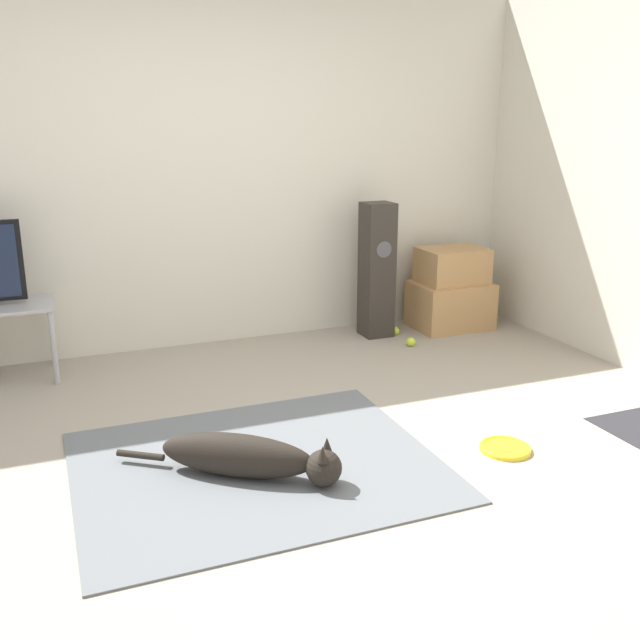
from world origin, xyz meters
name	(u,v)px	position (x,y,z in m)	size (l,w,h in m)	color
ground_plane	(288,464)	(0.00, 0.00, 0.00)	(12.00, 12.00, 0.00)	#9E9384
wall_back	(187,170)	(0.00, 2.10, 1.27)	(8.00, 0.06, 2.55)	beige
area_rug	(257,466)	(-0.15, 0.03, 0.01)	(1.73, 1.44, 0.01)	slate
dog	(249,457)	(-0.21, -0.07, 0.11)	(0.95, 0.69, 0.22)	black
frisbee	(505,448)	(1.09, -0.27, 0.01)	(0.26, 0.26, 0.03)	yellow
cardboard_box_lower	(450,305)	(1.99, 1.75, 0.18)	(0.60, 0.45, 0.37)	tan
cardboard_box_upper	(452,266)	(2.00, 1.76, 0.50)	(0.50, 0.38, 0.27)	tan
floor_speaker	(377,270)	(1.35, 1.77, 0.51)	(0.22, 0.23, 1.03)	#2D2823
tennis_ball_by_boxes	(411,342)	(1.46, 1.42, 0.03)	(0.07, 0.07, 0.07)	#C6E033
tennis_ball_near_speaker	(395,331)	(1.48, 1.71, 0.03)	(0.07, 0.07, 0.07)	#C6E033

